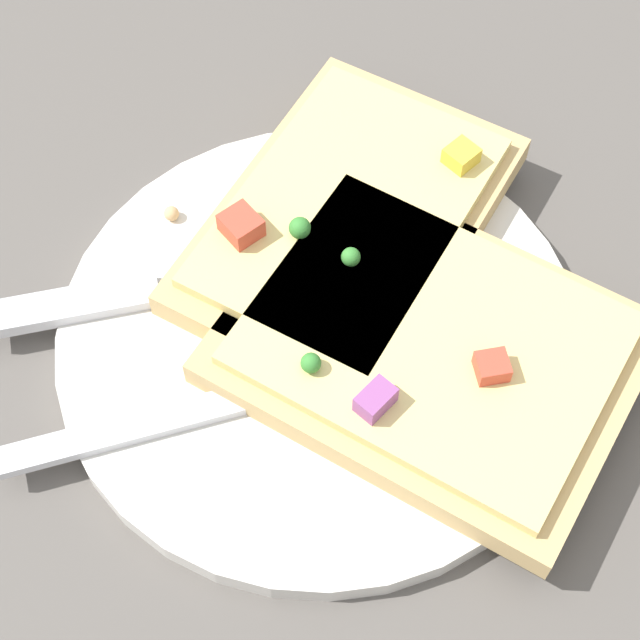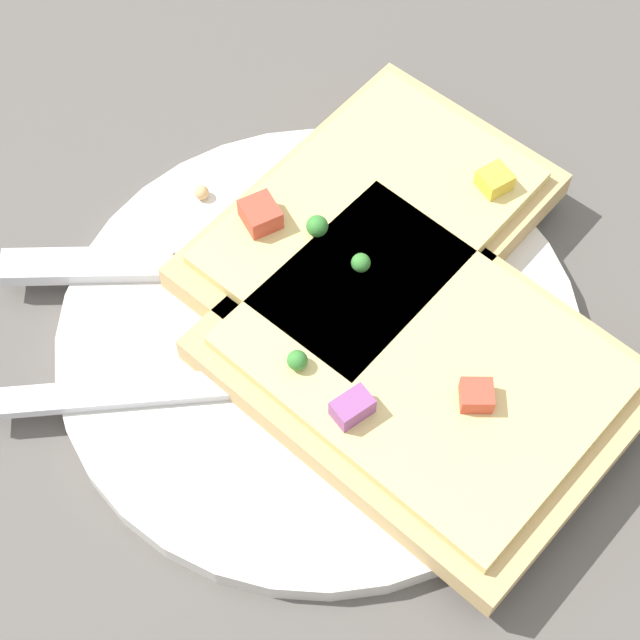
{
  "view_description": "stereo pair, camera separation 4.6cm",
  "coord_description": "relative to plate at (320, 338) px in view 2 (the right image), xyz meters",
  "views": [
    {
      "loc": [
        -0.23,
        0.05,
        0.42
      ],
      "look_at": [
        0.0,
        0.0,
        0.02
      ],
      "focal_mm": 60.0,
      "sensor_mm": 36.0,
      "label": 1
    },
    {
      "loc": [
        -0.24,
        0.01,
        0.42
      ],
      "look_at": [
        0.0,
        0.0,
        0.02
      ],
      "focal_mm": 60.0,
      "sensor_mm": 36.0,
      "label": 2
    }
  ],
  "objects": [
    {
      "name": "knife",
      "position": [
        0.04,
        0.06,
        0.01
      ],
      "size": [
        0.02,
        0.21,
        0.01
      ],
      "rotation": [
        0.0,
        0.0,
        4.7
      ],
      "color": "silver",
      "rests_on": "plate"
    },
    {
      "name": "crumb_scatter",
      "position": [
        0.03,
        0.0,
        0.01
      ],
      "size": [
        0.07,
        0.08,
        0.01
      ],
      "color": "tan",
      "rests_on": "plate"
    },
    {
      "name": "plate",
      "position": [
        0.0,
        0.0,
        0.0
      ],
      "size": [
        0.23,
        0.23,
        0.01
      ],
      "color": "silver",
      "rests_on": "ground"
    },
    {
      "name": "pizza_slice_main",
      "position": [
        -0.02,
        -0.04,
        0.02
      ],
      "size": [
        0.21,
        0.21,
        0.03
      ],
      "rotation": [
        0.0,
        0.0,
        3.95
      ],
      "color": "tan",
      "rests_on": "plate"
    },
    {
      "name": "ground_plane",
      "position": [
        0.0,
        0.0,
        -0.01
      ],
      "size": [
        4.0,
        4.0,
        0.0
      ],
      "primitive_type": "plane",
      "color": "#56514C"
    },
    {
      "name": "pizza_slice_corner",
      "position": [
        0.05,
        -0.02,
        0.02
      ],
      "size": [
        0.19,
        0.19,
        0.03
      ],
      "rotation": [
        0.0,
        0.0,
        2.4
      ],
      "color": "tan",
      "rests_on": "plate"
    },
    {
      "name": "fork",
      "position": [
        -0.03,
        0.02,
        0.01
      ],
      "size": [
        0.03,
        0.22,
        0.01
      ],
      "rotation": [
        0.0,
        0.0,
        4.77
      ],
      "color": "silver",
      "rests_on": "plate"
    }
  ]
}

